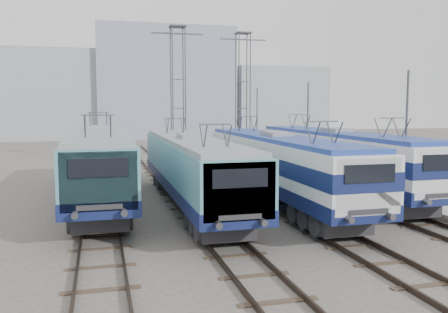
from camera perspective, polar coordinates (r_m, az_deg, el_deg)
ground at (r=20.97m, az=4.36°, el=-8.16°), size 160.00×160.00×0.00m
platform at (r=32.39m, az=16.93°, el=-3.11°), size 4.00×70.00×0.30m
locomotive_far_left at (r=26.34m, az=-14.78°, el=-0.29°), size 2.97×18.80×3.54m
locomotive_center_left at (r=23.83m, az=-3.89°, el=-1.14°), size 2.75×17.39×3.27m
locomotive_center_right at (r=24.83m, az=6.47°, el=-0.64°), size 2.81×17.78×3.34m
locomotive_far_right at (r=28.50m, az=13.48°, el=0.15°), size 2.86×18.08×3.40m
catenary_tower_west at (r=41.78m, az=-5.54°, el=8.03°), size 4.50×1.20×12.00m
catenary_tower_east at (r=45.20m, az=2.29°, el=7.89°), size 4.50×1.20×12.00m
mast_front at (r=26.18m, az=21.03°, el=2.04°), size 0.12×0.12×7.00m
mast_mid at (r=36.59m, az=10.01°, el=3.34°), size 0.12×0.12×7.00m
mast_rear at (r=47.75m, az=3.99°, el=4.01°), size 0.12×0.12×7.00m
building_west at (r=81.57m, az=-19.98°, el=6.93°), size 18.00×12.00×14.00m
building_center at (r=82.00m, az=-7.27°, el=8.63°), size 22.00×14.00×18.00m
building_east at (r=86.81m, az=6.05°, el=6.51°), size 16.00×12.00×12.00m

